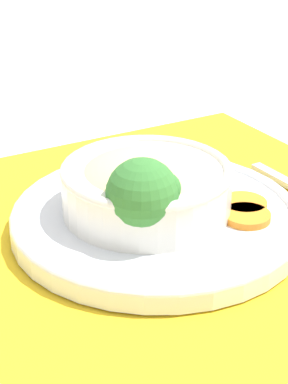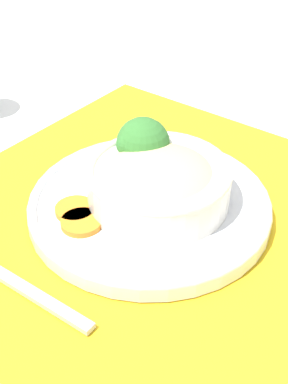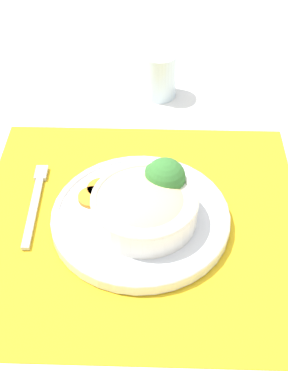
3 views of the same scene
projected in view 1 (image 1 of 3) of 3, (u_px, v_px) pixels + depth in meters
The scene contains 7 objects.
ground_plane at pixel (156, 231), 0.61m from camera, with size 4.00×4.00×0.00m, color white.
placemat at pixel (156, 229), 0.61m from camera, with size 0.51×0.49×0.00m.
plate at pixel (156, 217), 0.61m from camera, with size 0.27×0.27×0.02m.
bowl at pixel (147, 184), 0.60m from camera, with size 0.16×0.16×0.06m.
broccoli_floret at pixel (143, 195), 0.54m from camera, with size 0.06×0.06×0.08m.
carrot_slice_near at pixel (247, 216), 0.59m from camera, with size 0.04×0.04×0.01m.
carrot_slice_middle at pixel (244, 204), 0.61m from camera, with size 0.04×0.04×0.01m.
Camera 1 is at (0.27, 0.46, 0.31)m, focal length 60.00 mm.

